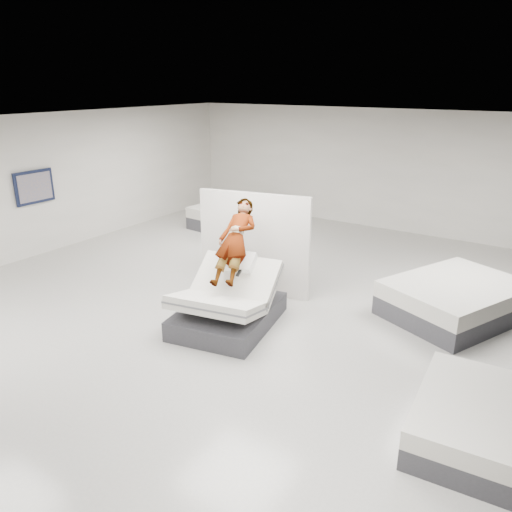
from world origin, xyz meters
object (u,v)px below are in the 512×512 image
object	(u,v)px
divider_panel	(254,244)
flat_bed_right_far	(456,299)
flat_bed_left_far	(237,218)
hero_bed	(228,305)
remote	(239,273)
wall_poster	(34,187)
person	(235,253)
flat_bed_right_near	(480,422)

from	to	relation	value
divider_panel	flat_bed_right_far	xyz separation A→B (m)	(3.47, 1.06, -0.67)
flat_bed_left_far	hero_bed	bearing A→B (deg)	-55.94
hero_bed	remote	xyz separation A→B (m)	(0.22, 0.00, 0.62)
flat_bed_left_far	flat_bed_right_far	bearing A→B (deg)	-19.98
flat_bed_right_far	wall_poster	size ratio (longest dim) A/B	2.89
flat_bed_right_far	remote	bearing A→B (deg)	-139.50
person	wall_poster	size ratio (longest dim) A/B	1.72
person	flat_bed_left_far	bearing A→B (deg)	114.55
hero_bed	flat_bed_right_far	size ratio (longest dim) A/B	0.77
remote	flat_bed_right_far	world-z (taller)	remote
person	wall_poster	distance (m)	5.76
flat_bed_right_far	flat_bed_right_near	world-z (taller)	flat_bed_right_far
person	wall_poster	world-z (taller)	wall_poster
person	divider_panel	distance (m)	1.14
divider_panel	flat_bed_right_far	distance (m)	3.69
divider_panel	flat_bed_left_far	world-z (taller)	divider_panel
remote	divider_panel	distance (m)	1.51
flat_bed_right_near	flat_bed_left_far	bearing A→B (deg)	143.01
divider_panel	wall_poster	bearing A→B (deg)	176.61
person	divider_panel	xyz separation A→B (m)	(-0.34, 1.07, -0.19)
person	remote	distance (m)	0.45
person	flat_bed_right_near	world-z (taller)	person
hero_bed	flat_bed_left_far	distance (m)	5.70
hero_bed	wall_poster	xyz separation A→B (m)	(-5.80, 0.53, 1.24)
hero_bed	divider_panel	world-z (taller)	divider_panel
divider_panel	flat_bed_right_near	size ratio (longest dim) A/B	1.13
flat_bed_left_far	remote	bearing A→B (deg)	-54.10
flat_bed_right_near	flat_bed_left_far	distance (m)	9.08
remote	flat_bed_right_near	xyz separation A→B (m)	(3.84, -0.75, -0.73)
person	flat_bed_right_near	distance (m)	4.35
remote	flat_bed_left_far	size ratio (longest dim) A/B	0.06
hero_bed	flat_bed_right_far	xyz separation A→B (m)	(3.08, 2.44, -0.05)
hero_bed	divider_panel	xyz separation A→B (m)	(-0.40, 1.38, 0.62)
hero_bed	flat_bed_left_far	world-z (taller)	hero_bed
remote	flat_bed_right_far	size ratio (longest dim) A/B	0.05
flat_bed_right_near	remote	bearing A→B (deg)	168.99
flat_bed_right_far	wall_poster	xyz separation A→B (m)	(-8.88, -1.91, 1.29)
hero_bed	divider_panel	size ratio (longest dim) A/B	0.98
person	wall_poster	bearing A→B (deg)	166.94
hero_bed	flat_bed_right_near	xyz separation A→B (m)	(4.06, -0.74, -0.11)
flat_bed_right_far	flat_bed_right_near	bearing A→B (deg)	-72.83
person	flat_bed_left_far	size ratio (longest dim) A/B	0.70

